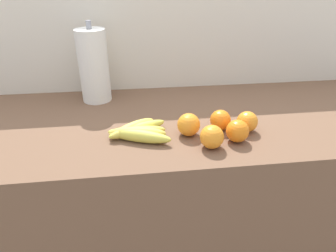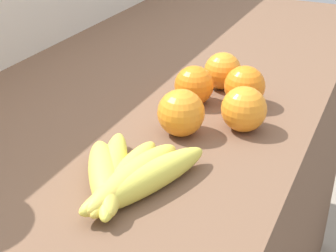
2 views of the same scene
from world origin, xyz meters
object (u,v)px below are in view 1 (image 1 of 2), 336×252
Objects in this scene: banana_bunch at (137,132)px; orange_back_left at (189,125)px; orange_front at (247,122)px; orange_back_right at (237,131)px; paper_towel_roll at (94,66)px; orange_center at (212,137)px; orange_far_right at (220,120)px.

banana_bunch is 0.16m from orange_back_left.
orange_back_left is (-0.19, -0.00, 0.00)m from orange_front.
orange_back_left is at bearing 158.05° from orange_back_right.
orange_front is 0.97× the size of orange_back_right.
orange_back_right is 0.23× the size of paper_towel_roll.
paper_towel_roll reaches higher than orange_front.
paper_towel_roll is at bearing 114.84° from banana_bunch.
orange_front is 0.16m from orange_center.
orange_front is at bearing -0.61° from banana_bunch.
orange_center is at bearing -21.93° from banana_bunch.
paper_towel_roll is (-0.31, 0.33, 0.10)m from orange_back_left.
orange_front is 0.95× the size of orange_center.
paper_towel_roll is at bearing 131.70° from orange_center.
orange_center is at bearing -163.44° from orange_back_right.
banana_bunch is at bearing 168.53° from orange_back_right.
banana_bunch is 0.66× the size of paper_towel_roll.
banana_bunch is at bearing 179.39° from orange_front.
orange_front is 0.93× the size of orange_back_left.
orange_far_right is at bearing 3.92° from banana_bunch.
paper_towel_roll is (-0.15, 0.32, 0.12)m from banana_bunch.
orange_far_right is at bearing 12.16° from orange_back_left.
orange_front is at bearing -15.18° from orange_far_right.
orange_front is 0.08m from orange_back_right.
banana_bunch is 0.23m from orange_center.
orange_center is at bearing -48.30° from paper_towel_roll.
orange_back_right is at bearing -21.95° from orange_back_left.
paper_towel_roll is (-0.51, 0.33, 0.11)m from orange_front.
orange_far_right is 0.95× the size of orange_center.
paper_towel_roll reaches higher than orange_back_right.
orange_back_left is at bearing -167.84° from orange_far_right.
orange_front is 0.61m from paper_towel_roll.
orange_front reaches higher than banana_bunch.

